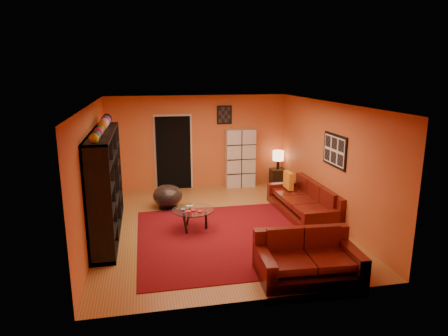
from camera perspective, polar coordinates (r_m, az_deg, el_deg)
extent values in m
plane|color=#915D2C|center=(8.74, -0.89, -8.08)|extent=(6.00, 6.00, 0.00)
plane|color=white|center=(8.14, -0.96, 9.18)|extent=(6.00, 6.00, 0.00)
plane|color=#CB5D2C|center=(11.25, -3.73, 3.72)|extent=(6.00, 0.00, 6.00)
plane|color=#CB5D2C|center=(5.55, 4.79, -6.83)|extent=(6.00, 0.00, 6.00)
plane|color=#CB5D2C|center=(8.28, -18.20, -0.57)|extent=(0.00, 6.00, 6.00)
plane|color=#CB5D2C|center=(9.13, 14.70, 0.96)|extent=(0.00, 6.00, 6.00)
cube|color=#530910|center=(8.12, 0.73, -9.78)|extent=(3.60, 3.60, 0.01)
cube|color=black|center=(11.19, -7.23, 2.13)|extent=(0.95, 0.10, 2.04)
cube|color=black|center=(8.79, 15.55, 2.43)|extent=(0.03, 1.00, 0.70)
cube|color=black|center=(11.25, 0.05, 7.61)|extent=(0.42, 0.03, 0.52)
cube|color=black|center=(8.31, -16.54, -2.17)|extent=(0.45, 3.00, 2.10)
imported|color=black|center=(8.34, -16.16, -2.39)|extent=(1.00, 0.13, 0.58)
cube|color=#4B0D0A|center=(9.46, 11.19, -5.58)|extent=(1.01, 2.37, 0.32)
cube|color=#4B0D0A|center=(9.54, 13.41, -3.86)|extent=(0.23, 2.35, 0.85)
cube|color=#4B0D0A|center=(8.49, 14.17, -6.93)|extent=(0.96, 0.20, 0.62)
cube|color=#4B0D0A|center=(10.36, 8.84, -2.90)|extent=(0.96, 0.20, 0.62)
cube|color=#4B0D0A|center=(8.78, 12.77, -5.06)|extent=(0.75, 0.66, 0.12)
cube|color=#4B0D0A|center=(9.35, 11.05, -3.81)|extent=(0.75, 0.66, 0.12)
cube|color=#4B0D0A|center=(9.93, 9.53, -2.70)|extent=(0.75, 0.66, 0.12)
cube|color=#4B0D0A|center=(6.76, 11.92, -13.72)|extent=(1.68, 1.06, 0.32)
cube|color=#4B0D0A|center=(6.99, 10.91, -10.34)|extent=(1.63, 0.27, 0.85)
cube|color=#4B0D0A|center=(6.97, 17.71, -11.88)|extent=(0.23, 0.98, 0.62)
cube|color=#4B0D0A|center=(6.50, 5.82, -13.20)|extent=(0.23, 0.98, 0.62)
cube|color=#4B0D0A|center=(6.71, 14.77, -11.19)|extent=(0.65, 0.79, 0.12)
cube|color=#4B0D0A|center=(6.50, 9.50, -11.75)|extent=(0.65, 0.79, 0.12)
cube|color=orange|center=(9.93, 9.19, -1.74)|extent=(0.12, 0.42, 0.42)
cylinder|color=silver|center=(8.36, -4.44, -5.99)|extent=(0.87, 0.87, 0.02)
cylinder|color=black|center=(8.40, -2.59, -7.43)|extent=(0.05, 0.05, 0.41)
cylinder|color=black|center=(8.66, -5.08, -6.79)|extent=(0.05, 0.05, 0.41)
cylinder|color=black|center=(8.24, -5.57, -7.92)|extent=(0.05, 0.05, 0.41)
cube|color=silver|center=(11.36, 2.32, 1.41)|extent=(0.83, 0.39, 1.65)
cylinder|color=black|center=(9.84, -7.99, -5.56)|extent=(0.44, 0.44, 0.03)
cylinder|color=black|center=(9.81, -8.01, -5.12)|extent=(0.06, 0.06, 0.15)
ellipsoid|color=#3C3535|center=(9.74, -8.05, -3.92)|extent=(0.71, 0.71, 0.53)
cube|color=black|center=(11.64, 7.65, -1.33)|extent=(0.41, 0.41, 0.50)
cylinder|color=black|center=(11.55, 7.71, 0.48)|extent=(0.08, 0.08, 0.26)
cylinder|color=#FFC48C|center=(11.49, 7.76, 1.78)|extent=(0.32, 0.32, 0.28)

